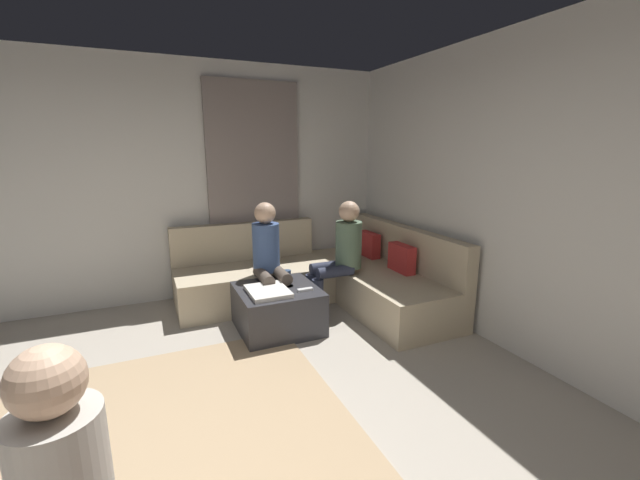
{
  "coord_description": "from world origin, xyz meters",
  "views": [
    {
      "loc": [
        1.93,
        0.06,
        1.74
      ],
      "look_at": [
        -1.63,
        1.63,
        0.85
      ],
      "focal_mm": 22.62,
      "sensor_mm": 36.0,
      "label": 1
    }
  ],
  "objects_px": {
    "ottoman": "(278,308)",
    "game_remote": "(305,290)",
    "person_on_couch_back": "(340,252)",
    "sectional_couch": "(324,278)",
    "coffee_mug": "(287,275)",
    "person_on_couch_side": "(269,256)"
  },
  "relations": [
    {
      "from": "ottoman",
      "to": "game_remote",
      "type": "relative_size",
      "value": 5.07
    },
    {
      "from": "game_remote",
      "to": "person_on_couch_back",
      "type": "bearing_deg",
      "value": 122.7
    },
    {
      "from": "sectional_couch",
      "to": "ottoman",
      "type": "bearing_deg",
      "value": -56.41
    },
    {
      "from": "person_on_couch_back",
      "to": "sectional_couch",
      "type": "bearing_deg",
      "value": 10.34
    },
    {
      "from": "coffee_mug",
      "to": "person_on_couch_side",
      "type": "height_order",
      "value": "person_on_couch_side"
    },
    {
      "from": "coffee_mug",
      "to": "game_remote",
      "type": "xyz_separation_m",
      "value": [
        0.4,
        0.04,
        -0.04
      ]
    },
    {
      "from": "sectional_couch",
      "to": "person_on_couch_side",
      "type": "relative_size",
      "value": 2.12
    },
    {
      "from": "person_on_couch_back",
      "to": "coffee_mug",
      "type": "bearing_deg",
      "value": 85.13
    },
    {
      "from": "ottoman",
      "to": "coffee_mug",
      "type": "distance_m",
      "value": 0.38
    },
    {
      "from": "game_remote",
      "to": "person_on_couch_side",
      "type": "distance_m",
      "value": 0.59
    },
    {
      "from": "sectional_couch",
      "to": "person_on_couch_back",
      "type": "height_order",
      "value": "person_on_couch_back"
    },
    {
      "from": "ottoman",
      "to": "coffee_mug",
      "type": "relative_size",
      "value": 8.0
    },
    {
      "from": "sectional_couch",
      "to": "person_on_couch_back",
      "type": "bearing_deg",
      "value": 10.34
    },
    {
      "from": "ottoman",
      "to": "person_on_couch_side",
      "type": "relative_size",
      "value": 0.63
    },
    {
      "from": "ottoman",
      "to": "coffee_mug",
      "type": "height_order",
      "value": "coffee_mug"
    },
    {
      "from": "coffee_mug",
      "to": "person_on_couch_back",
      "type": "distance_m",
      "value": 0.62
    },
    {
      "from": "coffee_mug",
      "to": "sectional_couch",
      "type": "bearing_deg",
      "value": 115.4
    },
    {
      "from": "sectional_couch",
      "to": "ottoman",
      "type": "relative_size",
      "value": 3.36
    },
    {
      "from": "sectional_couch",
      "to": "person_on_couch_side",
      "type": "height_order",
      "value": "person_on_couch_side"
    },
    {
      "from": "sectional_couch",
      "to": "person_on_couch_back",
      "type": "xyz_separation_m",
      "value": [
        0.3,
        0.06,
        0.38
      ]
    },
    {
      "from": "ottoman",
      "to": "person_on_couch_back",
      "type": "bearing_deg",
      "value": 102.53
    },
    {
      "from": "sectional_couch",
      "to": "ottoman",
      "type": "xyz_separation_m",
      "value": [
        0.47,
        -0.71,
        -0.07
      ]
    }
  ]
}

